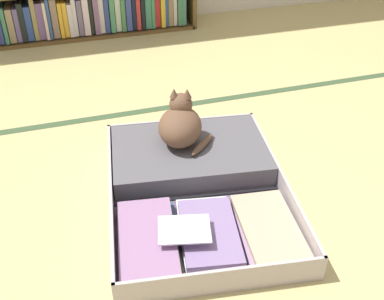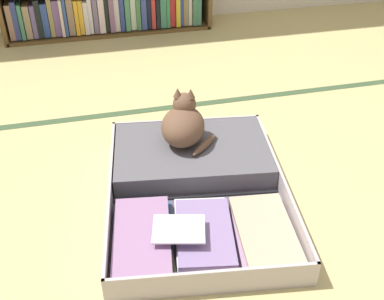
% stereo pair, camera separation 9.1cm
% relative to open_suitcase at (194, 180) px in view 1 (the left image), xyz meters
% --- Properties ---
extents(ground_plane, '(10.00, 10.00, 0.00)m').
position_rel_open_suitcase_xyz_m(ground_plane, '(0.03, -0.29, -0.05)').
color(ground_plane, tan).
extents(tatami_border, '(4.80, 0.05, 0.00)m').
position_rel_open_suitcase_xyz_m(tatami_border, '(0.03, 0.71, -0.04)').
color(tatami_border, '#395133').
rests_on(tatami_border, ground_plane).
extents(open_suitcase, '(0.83, 1.04, 0.11)m').
position_rel_open_suitcase_xyz_m(open_suitcase, '(0.00, 0.00, 0.00)').
color(open_suitcase, '#BBAFB0').
rests_on(open_suitcase, ground_plane).
extents(black_cat, '(0.29, 0.30, 0.24)m').
position_rel_open_suitcase_xyz_m(black_cat, '(0.01, 0.22, 0.15)').
color(black_cat, brown).
rests_on(black_cat, open_suitcase).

